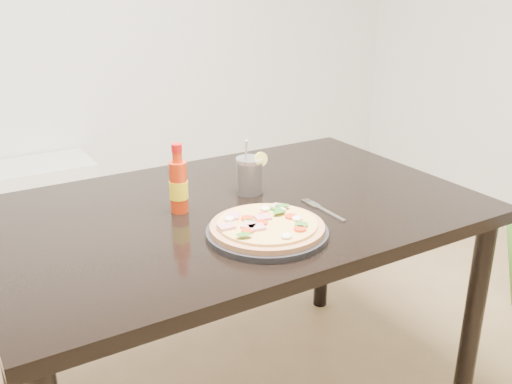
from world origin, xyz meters
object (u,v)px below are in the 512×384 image
hot_sauce_bottle (179,185)px  cola_cup (250,176)px  plate (267,233)px  pizza (267,226)px  dining_table (235,231)px  fork (322,209)px

hot_sauce_bottle → cola_cup: 0.25m
plate → pizza: pizza is taller
plate → hot_sauce_bottle: bearing=115.9°
dining_table → cola_cup: 0.18m
hot_sauce_bottle → fork: hot_sauce_bottle is taller
dining_table → hot_sauce_bottle: hot_sauce_bottle is taller
plate → fork: (0.22, 0.06, -0.01)m
hot_sauce_bottle → fork: bearing=-29.7°
cola_cup → fork: bearing=-64.9°
pizza → cola_cup: (0.12, 0.29, 0.03)m
fork → dining_table: bearing=139.9°
dining_table → plate: size_ratio=4.41×
dining_table → cola_cup: (0.09, 0.07, 0.14)m
pizza → cola_cup: bearing=67.7°
pizza → hot_sauce_bottle: 0.30m
dining_table → plate: plate is taller
dining_table → fork: 0.27m
fork → plate: bearing=-164.8°
plate → fork: size_ratio=1.69×
dining_table → hot_sauce_bottle: (-0.16, 0.04, 0.16)m
pizza → fork: size_ratio=1.57×
plate → fork: plate is taller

